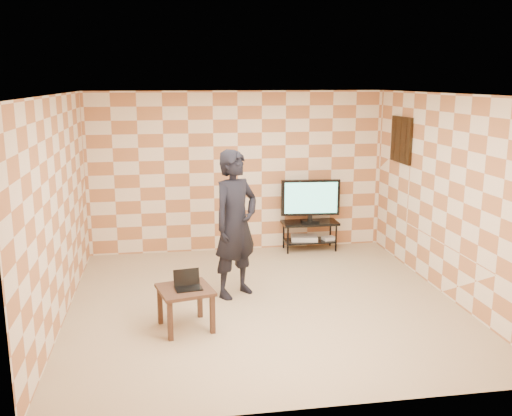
% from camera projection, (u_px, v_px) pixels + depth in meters
% --- Properties ---
extents(floor, '(5.00, 5.00, 0.00)m').
position_uv_depth(floor, '(263.00, 303.00, 7.50)').
color(floor, tan).
rests_on(floor, ground).
extents(wall_back, '(5.00, 0.02, 2.70)m').
position_uv_depth(wall_back, '(238.00, 172.00, 9.61)').
color(wall_back, beige).
rests_on(wall_back, ground).
extents(wall_front, '(5.00, 0.02, 2.70)m').
position_uv_depth(wall_front, '(315.00, 264.00, 4.80)').
color(wall_front, beige).
rests_on(wall_front, ground).
extents(wall_left, '(0.02, 5.00, 2.70)m').
position_uv_depth(wall_left, '(58.00, 210.00, 6.81)').
color(wall_left, beige).
rests_on(wall_left, ground).
extents(wall_right, '(0.02, 5.00, 2.70)m').
position_uv_depth(wall_right, '(448.00, 197.00, 7.60)').
color(wall_right, beige).
rests_on(wall_right, ground).
extents(ceiling, '(5.00, 5.00, 0.02)m').
position_uv_depth(ceiling, '(264.00, 94.00, 6.91)').
color(ceiling, white).
rests_on(ceiling, wall_back).
extents(wall_art, '(0.04, 0.72, 0.72)m').
position_uv_depth(wall_art, '(401.00, 140.00, 8.95)').
color(wall_art, black).
rests_on(wall_art, wall_right).
extents(tv_stand, '(0.95, 0.43, 0.50)m').
position_uv_depth(tv_stand, '(310.00, 229.00, 9.77)').
color(tv_stand, black).
rests_on(tv_stand, floor).
extents(tv, '(1.01, 0.21, 0.73)m').
position_uv_depth(tv, '(310.00, 199.00, 9.65)').
color(tv, black).
rests_on(tv, tv_stand).
extents(dvd_player, '(0.49, 0.39, 0.07)m').
position_uv_depth(dvd_player, '(304.00, 238.00, 9.82)').
color(dvd_player, silver).
rests_on(dvd_player, tv_stand).
extents(game_console, '(0.26, 0.21, 0.05)m').
position_uv_depth(game_console, '(329.00, 238.00, 9.84)').
color(game_console, silver).
rests_on(game_console, tv_stand).
extents(side_table, '(0.72, 0.72, 0.50)m').
position_uv_depth(side_table, '(185.00, 295.00, 6.65)').
color(side_table, '#311D14').
rests_on(side_table, floor).
extents(laptop, '(0.34, 0.29, 0.21)m').
position_uv_depth(laptop, '(188.00, 284.00, 6.64)').
color(laptop, black).
rests_on(laptop, side_table).
extents(person, '(0.87, 0.81, 1.99)m').
position_uv_depth(person, '(236.00, 224.00, 7.58)').
color(person, black).
rests_on(person, floor).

